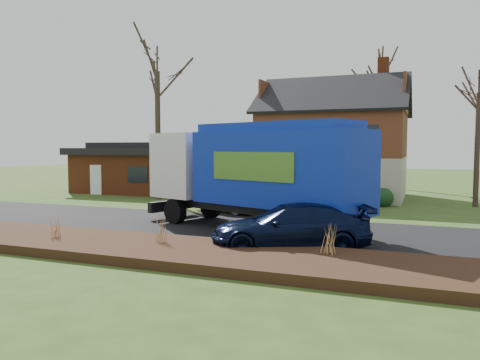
% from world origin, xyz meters
% --- Properties ---
extents(ground, '(120.00, 120.00, 0.00)m').
position_xyz_m(ground, '(0.00, 0.00, 0.00)').
color(ground, '#2F4717').
rests_on(ground, ground).
extents(road, '(80.00, 7.00, 0.02)m').
position_xyz_m(road, '(0.00, 0.00, 0.01)').
color(road, black).
rests_on(road, ground).
extents(mulch_verge, '(80.00, 3.50, 0.30)m').
position_xyz_m(mulch_verge, '(0.00, -5.30, 0.15)').
color(mulch_verge, black).
rests_on(mulch_verge, ground).
extents(main_house, '(12.95, 8.95, 9.26)m').
position_xyz_m(main_house, '(1.49, 13.91, 4.03)').
color(main_house, '#BEB399').
rests_on(main_house, ground).
extents(ranch_house, '(9.80, 8.20, 3.70)m').
position_xyz_m(ranch_house, '(-12.00, 13.00, 1.81)').
color(ranch_house, brown).
rests_on(ranch_house, ground).
extents(garbage_truck, '(10.33, 5.89, 4.29)m').
position_xyz_m(garbage_truck, '(1.40, -0.07, 2.47)').
color(garbage_truck, black).
rests_on(garbage_truck, ground).
extents(silver_sedan, '(4.27, 2.84, 1.33)m').
position_xyz_m(silver_sedan, '(-1.65, 4.31, 0.67)').
color(silver_sedan, '#93959A').
rests_on(silver_sedan, ground).
extents(navy_wagon, '(5.60, 4.06, 1.51)m').
position_xyz_m(navy_wagon, '(3.69, -3.10, 0.75)').
color(navy_wagon, black).
rests_on(navy_wagon, ground).
extents(tree_front_west, '(3.82, 3.82, 11.34)m').
position_xyz_m(tree_front_west, '(-8.22, 8.22, 9.35)').
color(tree_front_west, '#382E21').
rests_on(tree_front_west, ground).
extents(tree_front_east, '(3.28, 3.28, 9.12)m').
position_xyz_m(tree_front_east, '(10.43, 11.50, 7.41)').
color(tree_front_east, '#3C2D24').
rests_on(tree_front_east, ground).
extents(tree_back, '(3.95, 3.95, 12.50)m').
position_xyz_m(tree_back, '(4.08, 23.27, 10.42)').
color(tree_back, '#382F21').
rests_on(tree_back, ground).
extents(grass_clump_west, '(0.32, 0.26, 0.85)m').
position_xyz_m(grass_clump_west, '(-3.85, -5.46, 0.73)').
color(grass_clump_west, tan).
rests_on(grass_clump_west, mulch_verge).
extents(grass_clump_mid, '(0.32, 0.26, 0.89)m').
position_xyz_m(grass_clump_mid, '(-0.08, -4.92, 0.74)').
color(grass_clump_mid, '#B4834F').
rests_on(grass_clump_mid, mulch_verge).
extents(grass_clump_east, '(0.36, 0.30, 0.90)m').
position_xyz_m(grass_clump_east, '(5.22, -4.60, 0.75)').
color(grass_clump_east, tan).
rests_on(grass_clump_east, mulch_verge).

